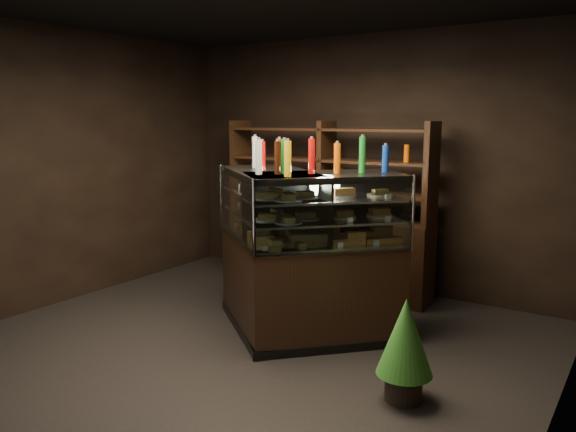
% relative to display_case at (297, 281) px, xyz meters
% --- Properties ---
extents(ground, '(5.00, 5.00, 0.00)m').
position_rel_display_case_xyz_m(ground, '(-0.20, -0.66, -0.52)').
color(ground, black).
rests_on(ground, ground).
extents(room_shell, '(5.02, 5.02, 3.01)m').
position_rel_display_case_xyz_m(room_shell, '(-0.20, -0.66, 1.42)').
color(room_shell, black).
rests_on(room_shell, ground).
extents(display_case, '(2.08, 1.52, 1.56)m').
position_rel_display_case_xyz_m(display_case, '(0.00, 0.00, 0.00)').
color(display_case, black).
rests_on(display_case, ground).
extents(food_display, '(1.65, 1.04, 0.47)m').
position_rel_display_case_xyz_m(food_display, '(0.00, -0.01, 0.63)').
color(food_display, gold).
rests_on(food_display, display_case).
extents(bottles_top, '(1.47, 0.90, 0.30)m').
position_rel_display_case_xyz_m(bottles_top, '(-0.00, 0.00, 1.17)').
color(bottles_top, yellow).
rests_on(bottles_top, display_case).
extents(potted_conifer, '(0.41, 0.41, 0.88)m').
position_rel_display_case_xyz_m(potted_conifer, '(1.34, -0.65, -0.02)').
color(potted_conifer, black).
rests_on(potted_conifer, ground).
extents(back_shelving, '(2.57, 0.47, 2.00)m').
position_rel_display_case_xyz_m(back_shelving, '(-0.49, 1.39, 0.09)').
color(back_shelving, black).
rests_on(back_shelving, ground).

